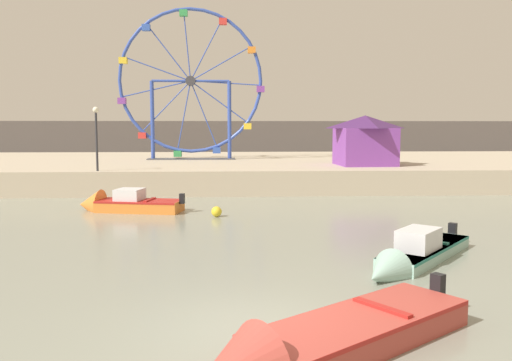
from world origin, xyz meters
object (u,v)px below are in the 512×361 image
object	(u,v)px
mooring_buoy_orange	(217,212)
motorboat_orange_hull	(122,204)
ferris_wheel_blue_frame	(191,84)
motorboat_faded_red	(317,344)
motorboat_seafoam	(412,256)
promenade_lamp_near	(96,128)
carnival_booth_purple_stall	(365,139)

from	to	relation	value
mooring_buoy_orange	motorboat_orange_hull	bearing A→B (deg)	157.97
ferris_wheel_blue_frame	mooring_buoy_orange	distance (m)	18.12
motorboat_faded_red	ferris_wheel_blue_frame	xyz separation A→B (m)	(-4.18, 30.41, 6.55)
motorboat_faded_red	motorboat_seafoam	distance (m)	6.69
motorboat_orange_hull	ferris_wheel_blue_frame	bearing A→B (deg)	-86.04
motorboat_orange_hull	ferris_wheel_blue_frame	xyz separation A→B (m)	(2.03, 15.01, 6.48)
promenade_lamp_near	mooring_buoy_orange	world-z (taller)	promenade_lamp_near
motorboat_faded_red	motorboat_orange_hull	bearing A→B (deg)	-103.78
promenade_lamp_near	ferris_wheel_blue_frame	bearing A→B (deg)	66.21
ferris_wheel_blue_frame	promenade_lamp_near	world-z (taller)	ferris_wheel_blue_frame
motorboat_orange_hull	motorboat_seafoam	world-z (taller)	motorboat_orange_hull
motorboat_orange_hull	mooring_buoy_orange	bearing A→B (deg)	169.61
ferris_wheel_blue_frame	mooring_buoy_orange	bearing A→B (deg)	-82.42
motorboat_orange_hull	motorboat_seafoam	bearing A→B (deg)	146.72
motorboat_faded_red	carnival_booth_purple_stall	distance (m)	25.26
promenade_lamp_near	carnival_booth_purple_stall	bearing A→B (deg)	12.95
carnival_booth_purple_stall	mooring_buoy_orange	size ratio (longest dim) A/B	8.58
motorboat_faded_red	ferris_wheel_blue_frame	world-z (taller)	ferris_wheel_blue_frame
carnival_booth_purple_stall	motorboat_faded_red	bearing A→B (deg)	-108.72
motorboat_seafoam	promenade_lamp_near	world-z (taller)	promenade_lamp_near
promenade_lamp_near	motorboat_seafoam	bearing A→B (deg)	-50.96
motorboat_orange_hull	mooring_buoy_orange	world-z (taller)	motorboat_orange_hull
motorboat_faded_red	motorboat_orange_hull	size ratio (longest dim) A/B	1.10
motorboat_orange_hull	promenade_lamp_near	size ratio (longest dim) A/B	1.44
motorboat_orange_hull	promenade_lamp_near	distance (m)	6.56
motorboat_seafoam	carnival_booth_purple_stall	size ratio (longest dim) A/B	1.32
motorboat_orange_hull	promenade_lamp_near	xyz separation A→B (m)	(-2.32, 5.16, 3.33)
ferris_wheel_blue_frame	promenade_lamp_near	bearing A→B (deg)	-113.79
ferris_wheel_blue_frame	mooring_buoy_orange	world-z (taller)	ferris_wheel_blue_frame
carnival_booth_purple_stall	promenade_lamp_near	distance (m)	15.92
motorboat_faded_red	motorboat_seafoam	xyz separation A→B (m)	(3.56, 5.66, 0.01)
motorboat_seafoam	promenade_lamp_near	bearing A→B (deg)	-99.87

